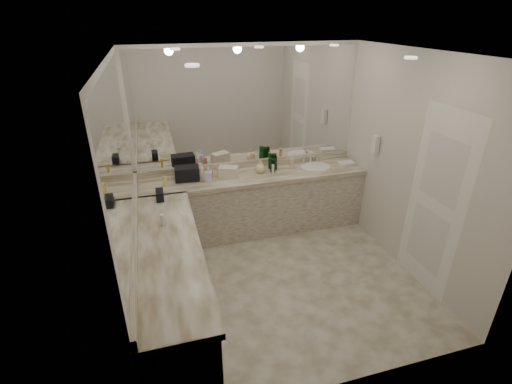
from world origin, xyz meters
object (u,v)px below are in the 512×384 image
object	(u,v)px
hand_towel	(347,163)
soap_bottle_b	(209,174)
black_toiletry_bag	(187,174)
sink	(316,167)
wall_phone	(375,145)
cream_cosmetic_case	(228,172)
soap_bottle_a	(201,171)
soap_bottle_c	(260,167)

from	to	relation	value
hand_towel	soap_bottle_b	bearing A→B (deg)	-179.35
black_toiletry_bag	sink	bearing A→B (deg)	-1.54
wall_phone	black_toiletry_bag	xyz separation A→B (m)	(-2.47, 0.55, -0.36)
cream_cosmetic_case	soap_bottle_a	world-z (taller)	soap_bottle_a
cream_cosmetic_case	hand_towel	distance (m)	1.79
hand_towel	soap_bottle_c	distance (m)	1.33
black_toiletry_bag	soap_bottle_c	xyz separation A→B (m)	(1.02, -0.02, -0.00)
wall_phone	cream_cosmetic_case	size ratio (longest dim) A/B	0.94
soap_bottle_c	wall_phone	bearing A→B (deg)	-20.08
wall_phone	soap_bottle_c	size ratio (longest dim) A/B	1.33
soap_bottle_a	soap_bottle_c	world-z (taller)	soap_bottle_a
black_toiletry_bag	soap_bottle_a	distance (m)	0.19
soap_bottle_b	soap_bottle_c	size ratio (longest dim) A/B	1.09
sink	soap_bottle_b	size ratio (longest dim) A/B	2.25
hand_towel	soap_bottle_a	xyz separation A→B (m)	(-2.16, 0.11, 0.09)
black_toiletry_bag	soap_bottle_b	bearing A→B (deg)	-22.07
cream_cosmetic_case	hand_towel	bearing A→B (deg)	21.17
sink	soap_bottle_c	world-z (taller)	soap_bottle_c
sink	hand_towel	xyz separation A→B (m)	(0.48, -0.04, 0.02)
sink	soap_bottle_c	distance (m)	0.85
sink	cream_cosmetic_case	world-z (taller)	cream_cosmetic_case
black_toiletry_bag	soap_bottle_a	xyz separation A→B (m)	(0.19, 0.03, 0.01)
sink	soap_bottle_a	xyz separation A→B (m)	(-1.67, 0.08, 0.11)
soap_bottle_c	soap_bottle_a	bearing A→B (deg)	176.78
sink	cream_cosmetic_case	bearing A→B (deg)	179.89
wall_phone	soap_bottle_b	size ratio (longest dim) A/B	1.23
hand_towel	black_toiletry_bag	bearing A→B (deg)	177.88
black_toiletry_bag	cream_cosmetic_case	size ratio (longest dim) A/B	1.25
wall_phone	sink	bearing A→B (deg)	140.43
soap_bottle_b	hand_towel	bearing A→B (deg)	0.65
hand_towel	soap_bottle_c	size ratio (longest dim) A/B	1.26
hand_towel	soap_bottle_c	bearing A→B (deg)	177.11
sink	black_toiletry_bag	world-z (taller)	black_toiletry_bag
cream_cosmetic_case	soap_bottle_c	bearing A→B (deg)	25.84
wall_phone	cream_cosmetic_case	xyz separation A→B (m)	(-1.91, 0.50, -0.38)
soap_bottle_a	soap_bottle_b	bearing A→B (deg)	-59.44
cream_cosmetic_case	soap_bottle_a	size ratio (longest dim) A/B	1.20
wall_phone	cream_cosmetic_case	bearing A→B (deg)	165.27
sink	soap_bottle_b	distance (m)	1.60
black_toiletry_bag	cream_cosmetic_case	xyz separation A→B (m)	(0.56, -0.05, -0.02)
sink	wall_phone	distance (m)	0.91
soap_bottle_b	soap_bottle_c	xyz separation A→B (m)	(0.75, 0.09, -0.01)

